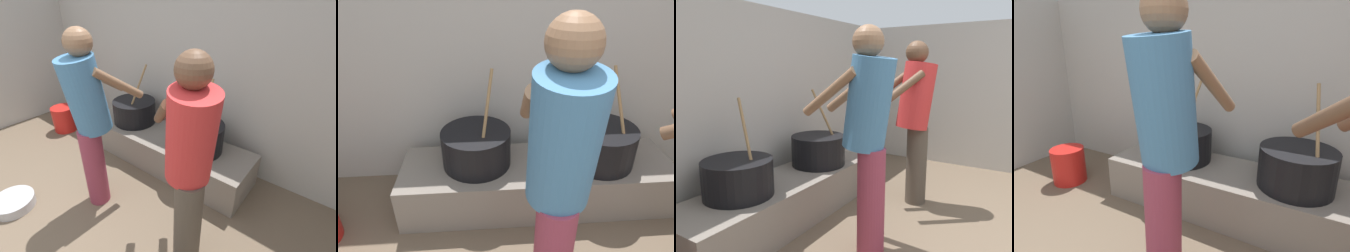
{
  "view_description": "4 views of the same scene",
  "coord_description": "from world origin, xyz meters",
  "views": [
    {
      "loc": [
        1.57,
        0.2,
        1.82
      ],
      "look_at": [
        0.37,
        1.72,
        0.76
      ],
      "focal_mm": 25.99,
      "sensor_mm": 36.0,
      "label": 1
    },
    {
      "loc": [
        -0.4,
        0.2,
        1.76
      ],
      "look_at": [
        -0.29,
        1.77,
        0.89
      ],
      "focal_mm": 31.44,
      "sensor_mm": 36.0,
      "label": 2
    },
    {
      "loc": [
        -2.03,
        0.2,
        1.35
      ],
      "look_at": [
        -0.1,
        1.42,
        0.92
      ],
      "focal_mm": 34.36,
      "sensor_mm": 36.0,
      "label": 3
    },
    {
      "loc": [
        0.59,
        0.2,
        1.35
      ],
      "look_at": [
        -0.02,
        1.29,
        0.98
      ],
      "focal_mm": 27.7,
      "sensor_mm": 36.0,
      "label": 4
    }
  ],
  "objects": [
    {
      "name": "block_enclosure_rear",
      "position": [
        0.0,
        2.6,
        0.96
      ],
      "size": [
        5.31,
        0.2,
        1.91
      ],
      "primitive_type": "cube",
      "color": "#ADA8A0",
      "rests_on": "ground_plane"
    },
    {
      "name": "hearth_ledge",
      "position": [
        -0.01,
        2.08,
        0.19
      ],
      "size": [
        2.14,
        0.6,
        0.38
      ],
      "primitive_type": "cube",
      "color": "slate",
      "rests_on": "ground_plane"
    },
    {
      "name": "cooking_pot_main",
      "position": [
        0.48,
        2.08,
        0.53
      ],
      "size": [
        0.53,
        0.53,
        0.75
      ],
      "color": "black",
      "rests_on": "hearth_ledge"
    },
    {
      "name": "cooking_pot_secondary",
      "position": [
        -0.49,
        2.12,
        0.52
      ],
      "size": [
        0.53,
        0.53,
        0.74
      ],
      "color": "black",
      "rests_on": "hearth_ledge"
    },
    {
      "name": "cook_in_blue_shirt",
      "position": [
        -0.08,
        1.23,
        0.93
      ],
      "size": [
        0.38,
        0.7,
        1.62
      ],
      "color": "#8C3347",
      "rests_on": "ground_plane"
    }
  ]
}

